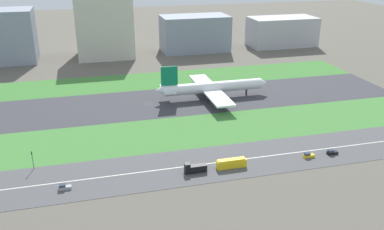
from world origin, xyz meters
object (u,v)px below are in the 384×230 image
hangar_building (104,25)px  cargo_warehouse (282,32)px  car_0 (308,155)px  fuel_tank_west (119,34)px  car_4 (64,187)px  bus_0 (231,163)px  truck_1 (195,168)px  office_tower (195,33)px  traffic_light (32,159)px  car_3 (332,152)px  airliner (211,87)px

hangar_building → cargo_warehouse: 148.76m
car_0 → hangar_building: bearing=-70.8°
fuel_tank_west → car_4: bearing=-100.0°
car_4 → bus_0: bearing=-180.0°
cargo_warehouse → truck_1: bearing=-123.8°
fuel_tank_west → bus_0: bearing=-85.2°
car_0 → office_tower: office_tower is taller
traffic_light → office_tower: 206.06m
truck_1 → bus_0: 14.45m
car_0 → car_3: same height
office_tower → car_4: bearing=-117.1°
truck_1 → traffic_light: bearing=-17.1°
truck_1 → bus_0: (14.45, 0.00, 0.15)m
car_0 → cargo_warehouse: 208.79m
car_4 → office_tower: size_ratio=0.08×
traffic_light → cargo_warehouse: (186.88, 174.01, 7.71)m
cargo_warehouse → car_0: bearing=-112.9°
truck_1 → fuel_tank_west: bearing=-88.7°
traffic_light → hangar_building: hangar_building is taller
office_tower → fuel_tank_west: bearing=141.6°
cargo_warehouse → car_3: bearing=-110.2°
airliner → car_3: size_ratio=14.77×
traffic_light → fuel_tank_west: (53.24, 219.01, 3.43)m
traffic_light → truck_1: bearing=-17.1°
cargo_warehouse → fuel_tank_west: cargo_warehouse is taller
office_tower → fuel_tank_west: (-56.70, 45.00, -6.40)m
traffic_light → fuel_tank_west: bearing=76.3°
car_0 → traffic_light: traffic_light is taller
airliner → hangar_building: size_ratio=1.35×
truck_1 → bus_0: size_ratio=0.72×
traffic_light → fuel_tank_west: size_ratio=0.37×
hangar_building → cargo_warehouse: size_ratio=0.86×
office_tower → airliner: bearing=-100.6°
traffic_light → hangar_building: size_ratio=0.15×
office_tower → fuel_tank_west: size_ratio=2.73×
bus_0 → airliner: bearing=-101.3°
hangar_building → car_3: bearing=-68.0°
office_tower → bus_0: bearing=-100.9°
office_tower → truck_1: bearing=-105.0°
car_0 → car_3: bearing=-180.0°
traffic_light → cargo_warehouse: bearing=43.0°
airliner → hangar_building: bearing=113.7°
truck_1 → fuel_tank_west: (-5.28, 237.00, 6.05)m
airliner → office_tower: 116.24m
car_4 → traffic_light: bearing=-57.3°
traffic_light → fuel_tank_west: 225.41m
car_4 → hangar_building: (27.06, 192.00, 23.11)m
car_4 → fuel_tank_west: size_ratio=0.23×
car_3 → car_4: bearing=0.0°
airliner → car_0: size_ratio=14.77×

